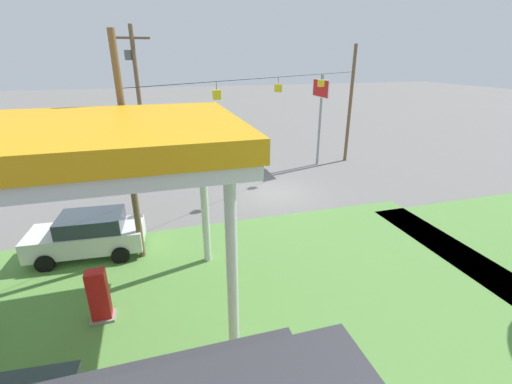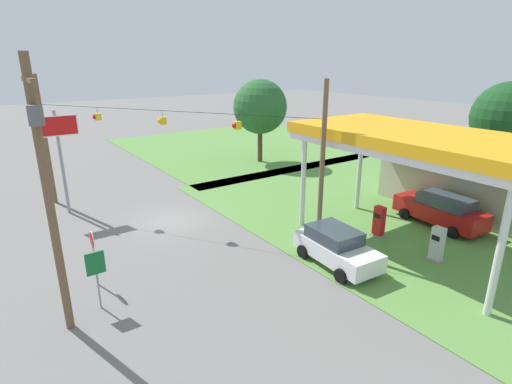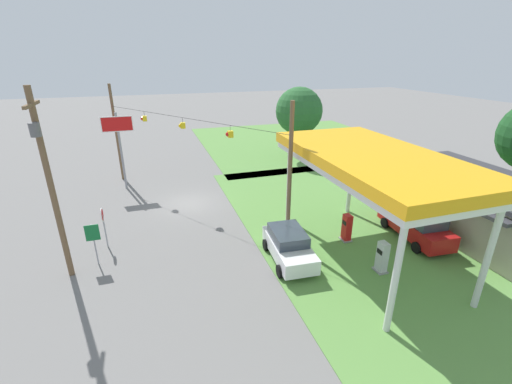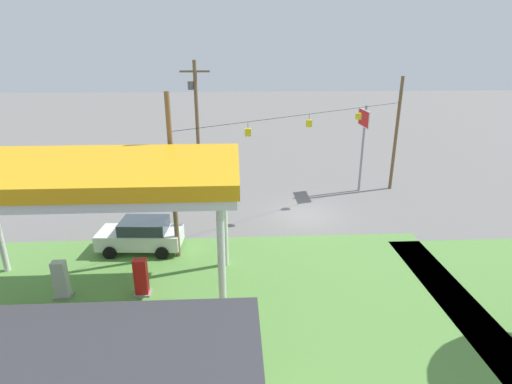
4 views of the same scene
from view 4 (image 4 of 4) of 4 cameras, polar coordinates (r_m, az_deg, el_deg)
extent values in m
plane|color=slate|center=(26.00, 6.99, -3.36)|extent=(160.00, 160.00, 0.00)
cube|color=silver|center=(16.95, -23.06, 1.49)|extent=(11.75, 5.88, 0.35)
cube|color=orange|center=(16.83, -23.27, 2.95)|extent=(11.95, 6.08, 0.55)
cylinder|color=silver|center=(19.07, -4.50, -3.74)|extent=(0.28, 0.28, 5.11)
cylinder|color=silver|center=(14.89, -4.90, -10.92)|extent=(0.28, 0.28, 5.11)
cube|color=#333338|center=(13.13, -25.70, -15.38)|extent=(9.68, 0.70, 0.20)
cube|color=gray|center=(18.66, -15.85, -13.77)|extent=(0.71, 0.56, 0.12)
cube|color=red|center=(18.21, -16.10, -11.50)|extent=(0.55, 0.40, 1.61)
cube|color=black|center=(18.23, -16.05, -10.29)|extent=(0.39, 0.03, 0.24)
cube|color=gray|center=(19.70, -25.74, -13.22)|extent=(0.71, 0.56, 0.12)
cube|color=silver|center=(19.27, -26.13, -11.04)|extent=(0.55, 0.40, 1.61)
cube|color=black|center=(19.29, -26.03, -9.90)|extent=(0.39, 0.03, 0.24)
cube|color=white|center=(22.07, -16.17, -6.27)|extent=(4.42, 2.13, 0.81)
cube|color=#333D47|center=(21.71, -15.70, -4.62)|extent=(2.47, 1.86, 0.60)
cylinder|color=black|center=(21.89, -20.14, -8.16)|extent=(0.69, 0.26, 0.68)
cylinder|color=black|center=(23.46, -18.57, -6.04)|extent=(0.69, 0.26, 0.68)
cylinder|color=black|center=(21.09, -13.28, -8.50)|extent=(0.69, 0.26, 0.68)
cylinder|color=black|center=(22.73, -12.18, -6.27)|extent=(0.69, 0.26, 0.68)
cube|color=#AD1414|center=(15.28, -23.25, -19.70)|extent=(5.31, 2.28, 0.95)
cube|color=#333D47|center=(14.96, -24.78, -17.23)|extent=(2.98, 1.94, 0.58)
cylinder|color=black|center=(15.71, -15.88, -19.72)|extent=(0.70, 0.28, 0.68)
cylinder|color=black|center=(14.38, -18.27, -24.37)|extent=(0.70, 0.28, 0.68)
cylinder|color=black|center=(16.89, -26.85, -18.16)|extent=(0.70, 0.28, 0.68)
cylinder|color=black|center=(15.67, -30.25, -22.12)|extent=(0.70, 0.28, 0.68)
cylinder|color=#99999E|center=(30.35, -3.83, 2.27)|extent=(0.08, 0.08, 2.10)
cylinder|color=white|center=(30.05, -3.88, 4.18)|extent=(0.80, 0.03, 0.80)
cylinder|color=red|center=(30.05, -3.88, 4.18)|extent=(0.70, 0.03, 0.70)
cylinder|color=gray|center=(30.48, 14.96, 5.90)|extent=(0.18, 0.18, 6.38)
cube|color=white|center=(30.01, 15.16, 10.13)|extent=(0.06, 2.39, 1.21)
cube|color=red|center=(30.01, 15.16, 10.13)|extent=(0.07, 2.27, 1.09)
cylinder|color=gray|center=(30.71, -7.15, 2.67)|extent=(0.07, 0.07, 2.40)
cube|color=#146B33|center=(30.51, -7.30, 4.01)|extent=(0.04, 0.70, 0.90)
cylinder|color=brown|center=(31.13, -8.38, 9.48)|extent=(0.28, 0.28, 9.41)
cube|color=brown|center=(30.69, -8.75, 16.67)|extent=(2.20, 0.14, 0.14)
cylinder|color=#59595B|center=(30.79, -9.32, 14.78)|extent=(0.44, 0.44, 0.60)
cylinder|color=brown|center=(31.47, 19.37, 7.72)|extent=(0.24, 0.24, 8.36)
cylinder|color=brown|center=(19.71, -11.79, 1.73)|extent=(0.24, 0.24, 8.36)
cylinder|color=black|center=(24.22, 7.64, 10.98)|extent=(14.92, 10.02, 0.02)
cylinder|color=black|center=(27.54, 14.48, 11.22)|extent=(0.02, 0.02, 0.35)
cube|color=yellow|center=(27.59, 14.41, 10.45)|extent=(0.32, 0.32, 0.40)
sphere|color=red|center=(27.75, 14.31, 10.51)|extent=(0.28, 0.28, 0.28)
cylinder|color=black|center=(24.24, 7.62, 10.58)|extent=(0.02, 0.02, 0.35)
cube|color=yellow|center=(24.30, 7.58, 9.70)|extent=(0.32, 0.32, 0.40)
sphere|color=yellow|center=(24.47, 7.51, 9.77)|extent=(0.28, 0.28, 0.28)
cylinder|color=black|center=(21.39, -1.17, 9.53)|extent=(0.02, 0.02, 0.35)
cube|color=yellow|center=(21.46, -1.17, 8.55)|extent=(0.32, 0.32, 0.40)
sphere|color=red|center=(21.62, -1.18, 8.63)|extent=(0.28, 0.28, 0.28)
camera|label=1|loc=(6.72, -20.23, -4.60)|focal=24.00mm
camera|label=2|loc=(36.08, -31.74, 15.40)|focal=28.00mm
camera|label=3|loc=(32.72, -42.42, 15.65)|focal=24.00mm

